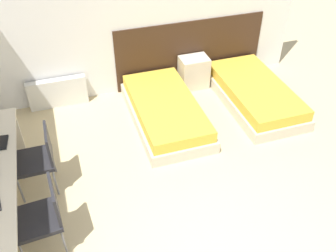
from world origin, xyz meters
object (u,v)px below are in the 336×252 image
Objects in this scene: bed_near_window at (165,111)px; chair_near_notebook at (42,215)px; chair_near_laptop at (38,157)px; bed_near_door at (255,94)px; nightstand at (194,72)px.

bed_near_window is 2.24× the size of chair_near_notebook.
bed_near_window is at bearing 23.92° from chair_near_laptop.
nightstand reaches higher than bed_near_door.
bed_near_door is 2.24× the size of chair_near_laptop.
nightstand is (-0.77, 0.79, 0.10)m from bed_near_door.
chair_near_laptop reaches higher than bed_near_door.
bed_near_window is at bearing -134.11° from nightstand.
bed_near_door is 3.53m from chair_near_laptop.
chair_near_laptop and chair_near_notebook have the same top height.
nightstand is at bearing 31.60° from chair_near_laptop.
chair_near_notebook is at bearing -137.28° from bed_near_window.
chair_near_laptop reaches higher than nightstand.
nightstand is at bearing 39.58° from chair_near_notebook.
chair_near_notebook is (-1.87, -1.73, 0.32)m from bed_near_window.
nightstand is 3.66m from chair_near_notebook.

